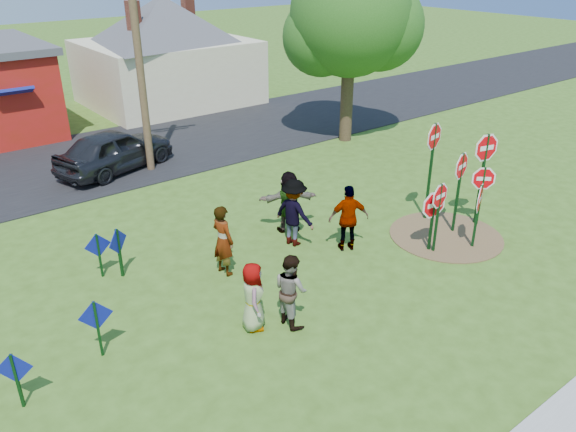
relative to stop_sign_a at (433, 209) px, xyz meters
name	(u,v)px	position (x,y,z in m)	size (l,w,h in m)	color
ground	(303,272)	(-3.45, 1.23, -1.24)	(120.00, 120.00, 0.00)	#385819
road	(122,154)	(-3.45, 12.73, -1.22)	(120.00, 7.50, 0.04)	black
dirt_patch	(446,236)	(1.05, 0.23, -1.23)	(3.20, 3.20, 0.03)	brown
cream_house	(166,46)	(2.05, 19.23, 1.68)	(9.40, 9.40, 6.50)	beige
stop_sign_a	(433,209)	(0.00, 0.00, 0.00)	(1.02, 0.19, 1.88)	#0E3615
stop_sign_b	(433,147)	(1.49, 1.36, 1.06)	(1.06, 0.23, 3.15)	#0E3615
stop_sign_c	(460,175)	(1.45, 0.30, 0.54)	(1.02, 0.25, 2.55)	#0E3615
stop_sign_d	(485,156)	(2.40, 0.22, 0.89)	(1.08, 0.26, 2.94)	#0E3615
stop_sign_e	(479,203)	(1.10, -0.63, 0.09)	(0.96, 0.47, 1.99)	#0E3615
stop_sign_f	(483,182)	(2.39, 0.14, 0.12)	(0.72, 0.62, 1.95)	#0E3615
stop_sign_g	(439,203)	(0.03, -0.14, 0.22)	(0.92, 0.13, 2.12)	#0E3615
blue_diamond_a	(16,375)	(-10.40, 0.72, -0.52)	(0.57, 0.32, 1.18)	#0E3615
blue_diamond_b	(97,322)	(-8.74, 1.22, -0.43)	(0.66, 0.15, 1.31)	#0E3615
blue_diamond_c	(98,250)	(-7.59, 4.17, -0.50)	(0.65, 0.07, 1.21)	#0E3615
blue_diamond_d	(119,247)	(-7.18, 3.88, -0.42)	(0.61, 0.39, 1.34)	#0E3615
person_a	(253,297)	(-5.77, 0.08, -0.45)	(0.77, 0.50, 1.58)	#3C3F93
person_b	(223,240)	(-5.05, 2.43, -0.31)	(0.68, 0.45, 1.86)	#246C63
person_c	(291,290)	(-5.02, -0.26, -0.40)	(0.82, 0.64, 1.69)	brown
person_d	(294,213)	(-2.69, 2.57, -0.29)	(1.24, 0.71, 1.92)	#303034
person_e	(349,218)	(-1.72, 1.42, -0.31)	(1.10, 0.46, 1.88)	#402A52
person_f	(289,202)	(-2.29, 3.30, -0.33)	(1.70, 0.54, 1.83)	#245332
suv	(115,150)	(-4.32, 11.09, -0.43)	(1.83, 4.54, 1.55)	#2E2D32
utility_pole	(137,42)	(-3.29, 10.40, 3.39)	(2.13, 0.55, 8.80)	#4C3823
leafy_tree	(353,22)	(5.06, 8.61, 3.61)	(5.31, 4.84, 7.54)	#382819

